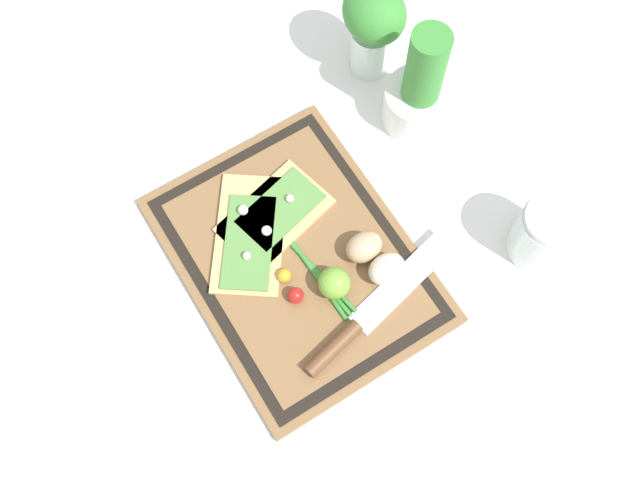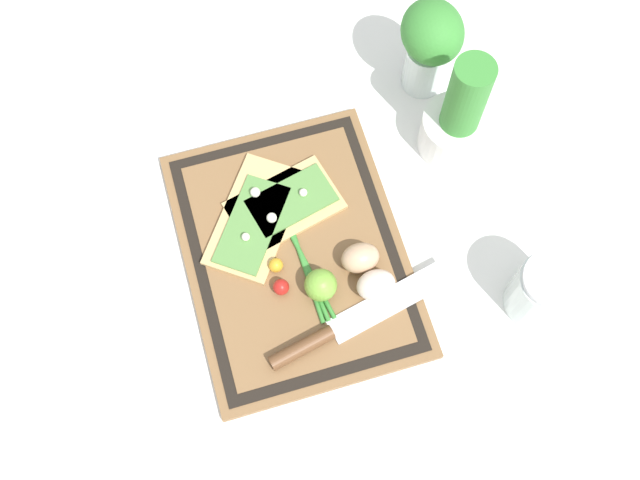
% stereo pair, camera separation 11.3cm
% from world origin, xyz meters
% --- Properties ---
extents(ground_plane, '(6.00, 6.00, 0.00)m').
position_xyz_m(ground_plane, '(0.00, 0.00, 0.00)').
color(ground_plane, white).
extents(cutting_board, '(0.43, 0.33, 0.02)m').
position_xyz_m(cutting_board, '(0.00, 0.00, 0.01)').
color(cutting_board, brown).
rests_on(cutting_board, ground_plane).
extents(pizza_slice_near, '(0.22, 0.20, 0.02)m').
position_xyz_m(pizza_slice_near, '(-0.07, -0.04, 0.02)').
color(pizza_slice_near, tan).
rests_on(pizza_slice_near, cutting_board).
extents(pizza_slice_far, '(0.14, 0.19, 0.02)m').
position_xyz_m(pizza_slice_far, '(-0.08, 0.01, 0.02)').
color(pizza_slice_far, tan).
rests_on(pizza_slice_far, cutting_board).
extents(knife, '(0.10, 0.30, 0.02)m').
position_xyz_m(knife, '(0.14, 0.02, 0.03)').
color(knife, silver).
rests_on(knife, cutting_board).
extents(egg_brown, '(0.05, 0.06, 0.05)m').
position_xyz_m(egg_brown, '(0.05, 0.09, 0.04)').
color(egg_brown, tan).
rests_on(egg_brown, cutting_board).
extents(egg_pink, '(0.05, 0.06, 0.05)m').
position_xyz_m(egg_pink, '(0.09, 0.10, 0.04)').
color(egg_pink, beige).
rests_on(egg_pink, cutting_board).
extents(lime, '(0.05, 0.05, 0.05)m').
position_xyz_m(lime, '(0.07, 0.02, 0.04)').
color(lime, '#70A838').
rests_on(lime, cutting_board).
extents(cherry_tomato_red, '(0.02, 0.02, 0.02)m').
position_xyz_m(cherry_tomato_red, '(0.05, -0.03, 0.03)').
color(cherry_tomato_red, red).
rests_on(cherry_tomato_red, cutting_board).
extents(cherry_tomato_yellow, '(0.02, 0.02, 0.02)m').
position_xyz_m(cherry_tomato_yellow, '(0.02, -0.03, 0.03)').
color(cherry_tomato_yellow, gold).
rests_on(cherry_tomato_yellow, cutting_board).
extents(scallion_bunch, '(0.24, 0.05, 0.01)m').
position_xyz_m(scallion_bunch, '(-0.00, 0.01, 0.02)').
color(scallion_bunch, '#388433').
rests_on(scallion_bunch, cutting_board).
extents(herb_pot, '(0.11, 0.11, 0.21)m').
position_xyz_m(herb_pot, '(-0.12, 0.30, 0.07)').
color(herb_pot, white).
rests_on(herb_pot, ground_plane).
extents(sauce_jar, '(0.09, 0.09, 0.11)m').
position_xyz_m(sauce_jar, '(0.17, 0.33, 0.05)').
color(sauce_jar, silver).
rests_on(sauce_jar, ground_plane).
extents(herb_glass, '(0.11, 0.10, 0.18)m').
position_xyz_m(herb_glass, '(-0.24, 0.29, 0.11)').
color(herb_glass, silver).
rests_on(herb_glass, ground_plane).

